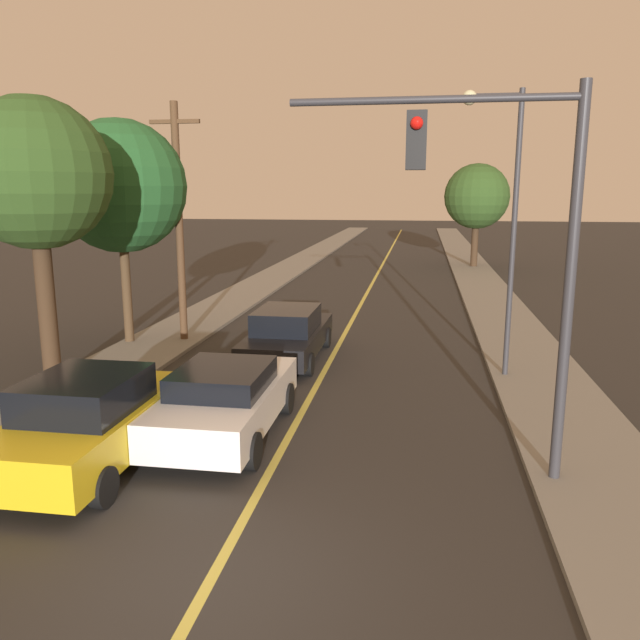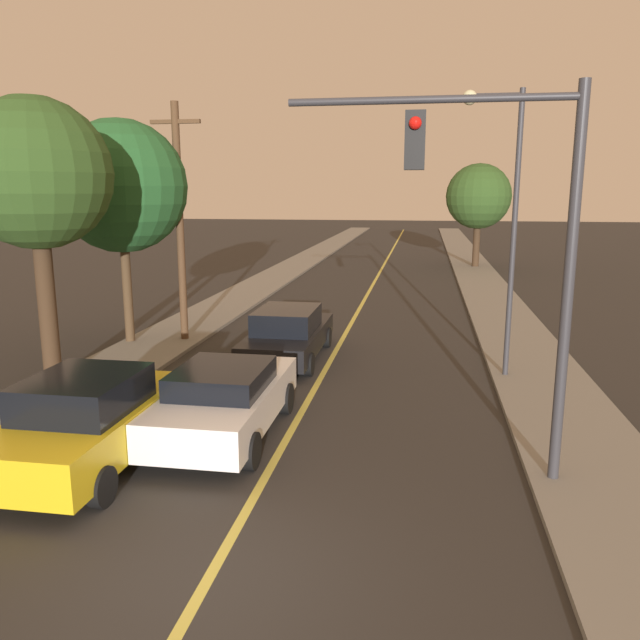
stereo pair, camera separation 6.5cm
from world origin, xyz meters
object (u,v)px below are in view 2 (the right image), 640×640
object	(u,v)px
car_near_lane_front	(225,399)
utility_pole_left	(180,219)
car_near_lane_second	(288,334)
tree_left_near	(35,176)
car_outer_lane_front	(90,419)
traffic_signal_mast	(506,220)
tree_right_near	(479,197)
streetlamp_right	(503,198)
tree_left_far	(121,187)

from	to	relation	value
car_near_lane_front	utility_pole_left	bearing A→B (deg)	116.99
car_near_lane_second	tree_left_near	world-z (taller)	tree_left_near
car_near_lane_second	car_outer_lane_front	size ratio (longest dim) A/B	1.10
traffic_signal_mast	tree_right_near	xyz separation A→B (m)	(2.05, 30.71, 0.09)
tree_left_near	streetlamp_right	bearing A→B (deg)	12.44
traffic_signal_mast	tree_left_near	bearing A→B (deg)	160.74
streetlamp_right	tree_right_near	size ratio (longest dim) A/B	1.11
tree_left_near	tree_right_near	world-z (taller)	tree_left_near
utility_pole_left	tree_left_near	xyz separation A→B (m)	(-1.58, -4.95, 1.23)
utility_pole_left	car_near_lane_front	bearing A→B (deg)	-63.01
car_near_lane_second	tree_left_far	size ratio (longest dim) A/B	0.74
streetlamp_right	tree_left_far	xyz separation A→B (m)	(-11.15, 1.91, 0.30)
traffic_signal_mast	tree_left_near	size ratio (longest dim) A/B	0.92
car_near_lane_front	tree_left_near	distance (m)	7.42
car_near_lane_second	utility_pole_left	world-z (taller)	utility_pole_left
car_near_lane_second	tree_left_near	bearing A→B (deg)	-147.82
car_near_lane_second	tree_left_near	distance (m)	7.76
car_near_lane_front	traffic_signal_mast	xyz separation A→B (m)	(5.09, -1.13, 3.63)
utility_pole_left	car_outer_lane_front	bearing A→B (deg)	-78.61
streetlamp_right	car_near_lane_front	bearing A→B (deg)	-139.00
car_outer_lane_front	streetlamp_right	distance (m)	10.87
car_near_lane_second	tree_left_far	xyz separation A→B (m)	(-5.43, 0.97, 4.21)
car_outer_lane_front	traffic_signal_mast	distance (m)	7.91
car_near_lane_second	car_near_lane_front	bearing A→B (deg)	-90.00
tree_right_near	tree_left_near	bearing A→B (deg)	-114.85
car_near_lane_front	tree_right_near	distance (m)	30.65
car_outer_lane_front	tree_right_near	size ratio (longest dim) A/B	0.72
car_outer_lane_front	streetlamp_right	world-z (taller)	streetlamp_right
car_near_lane_front	tree_left_near	xyz separation A→B (m)	(-5.39, 2.53, 4.43)
utility_pole_left	streetlamp_right	bearing A→B (deg)	-14.67
car_near_lane_front	utility_pole_left	size ratio (longest dim) A/B	0.63
traffic_signal_mast	tree_left_near	distance (m)	11.12
car_near_lane_second	streetlamp_right	world-z (taller)	streetlamp_right
traffic_signal_mast	tree_left_far	xyz separation A→B (m)	(-10.51, 8.02, 0.57)
car_near_lane_second	traffic_signal_mast	bearing A→B (deg)	-54.19
streetlamp_right	tree_left_near	world-z (taller)	streetlamp_right
tree_left_far	tree_right_near	distance (m)	25.94
car_near_lane_front	car_outer_lane_front	distance (m)	2.59
car_near_lane_front	tree_left_near	bearing A→B (deg)	154.87
tree_left_far	car_near_lane_second	bearing A→B (deg)	-10.13
streetlamp_right	tree_left_near	distance (m)	11.39
tree_right_near	car_near_lane_second	bearing A→B (deg)	-106.79
traffic_signal_mast	car_outer_lane_front	bearing A→B (deg)	-175.43
car_near_lane_front	traffic_signal_mast	bearing A→B (deg)	-12.56
car_near_lane_front	tree_left_far	distance (m)	9.72
car_outer_lane_front	tree_left_near	bearing A→B (deg)	129.06
car_near_lane_second	traffic_signal_mast	size ratio (longest dim) A/B	0.80
traffic_signal_mast	streetlamp_right	bearing A→B (deg)	84.04
utility_pole_left	tree_left_near	size ratio (longest dim) A/B	1.07
traffic_signal_mast	utility_pole_left	bearing A→B (deg)	135.94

